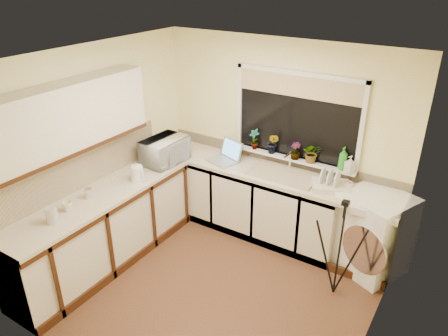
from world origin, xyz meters
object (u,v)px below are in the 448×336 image
Objects in this scene: glass_jug at (52,215)px; laptop at (226,156)px; washing_machine at (373,233)px; plant_d at (312,153)px; soap_bottle_green at (343,158)px; dish_rack at (331,186)px; tripod at (339,249)px; kettle at (137,174)px; plant_b at (273,144)px; microwave at (165,151)px; plant_c at (295,151)px; cup_left at (67,206)px; plant_a at (254,139)px; soap_bottle_clear at (350,164)px; steel_jar at (89,193)px; cup_back at (348,186)px.

laptop is at bearing 72.87° from glass_jug.
washing_machine is 3.89× the size of plant_d.
washing_machine is at bearing -22.81° from soap_bottle_green.
laptop is 1.83× the size of plant_d.
tripod is at bearing -83.22° from dish_rack.
soap_bottle_green is at bearing 127.75° from tripod.
tripod reaches higher than kettle.
plant_b is at bearing -165.03° from washing_machine.
microwave is (-0.06, 0.58, 0.07)m from kettle.
dish_rack is 0.63m from plant_c.
washing_machine is 2.76m from kettle.
tripod is 2.82m from cup_left.
washing_machine is 3.55× the size of plant_a.
microwave reaches higher than glass_jug.
cup_left is (-2.46, -1.32, 0.39)m from tripod.
dish_rack is 2.05× the size of soap_bottle_clear.
laptop is at bearing -156.34° from washing_machine.
dish_rack is 3.64× the size of steel_jar.
kettle is 1.11m from glass_jug.
soap_bottle_clear is (2.26, 1.82, 0.19)m from steel_jar.
laptop is at bearing -168.05° from plant_d.
plant_c is at bearing 48.90° from steel_jar.
tripod is at bearing -90.56° from microwave.
kettle is 1.09× the size of glass_jug.
plant_a is at bearing -179.08° from soap_bottle_green.
laptop is at bearing -158.35° from plant_b.
microwave is 1.82m from plant_d.
soap_bottle_green reaches higher than kettle.
soap_bottle_clear is at bearing -0.80° from plant_a.
dish_rack is 0.77m from tripod.
soap_bottle_clear is at bearing -1.03° from plant_b.
plant_b is at bearing 172.65° from cup_back.
plant_b is at bearing 0.08° from plant_a.
plant_d reaches higher than kettle.
plant_c reaches higher than laptop.
dish_rack is 1.55× the size of plant_a.
kettle reaches higher than steel_jar.
tripod is (2.30, 0.45, -0.43)m from kettle.
glass_jug is 3.21m from soap_bottle_clear.
soap_bottle_clear is (0.67, -0.01, -0.01)m from plant_c.
laptop is 0.63m from plant_b.
tripod is at bearing 32.86° from glass_jug.
laptop reaches higher than steel_jar.
cup_left is at bearing -134.93° from soap_bottle_green.
laptop reaches higher than glass_jug.
soap_bottle_clear is (-0.22, 0.79, 0.59)m from tripod.
soap_bottle_clear is 3.09m from cup_left.
plant_b is at bearing 178.97° from soap_bottle_clear.
cup_back is (1.28, -0.13, -0.24)m from plant_a.
soap_bottle_green is at bearing 1.17° from plant_b.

